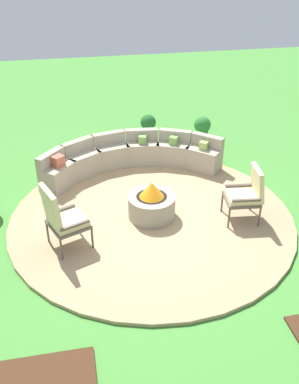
{
  "coord_description": "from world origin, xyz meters",
  "views": [
    {
      "loc": [
        -1.31,
        -6.51,
        4.56
      ],
      "look_at": [
        0.0,
        0.2,
        0.45
      ],
      "focal_mm": 41.21,
      "sensor_mm": 36.0,
      "label": 1
    }
  ],
  "objects_px": {
    "lounge_chair_front_left": "(62,217)",
    "potted_plant_3": "(148,126)",
    "fire_pit": "(152,203)",
    "curved_stone_bench": "(130,157)",
    "lounge_chair_front_right": "(247,193)",
    "potted_plant_0": "(202,128)"
  },
  "relations": [
    {
      "from": "lounge_chair_front_right",
      "to": "lounge_chair_front_left",
      "type": "bearing_deg",
      "value": 99.94
    },
    {
      "from": "curved_stone_bench",
      "to": "fire_pit",
      "type": "bearing_deg",
      "value": -86.51
    },
    {
      "from": "lounge_chair_front_right",
      "to": "fire_pit",
      "type": "bearing_deg",
      "value": 82.68
    },
    {
      "from": "lounge_chair_front_right",
      "to": "potted_plant_0",
      "type": "distance_m",
      "value": 3.5
    },
    {
      "from": "fire_pit",
      "to": "lounge_chair_front_right",
      "type": "relative_size",
      "value": 0.83
    },
    {
      "from": "lounge_chair_front_right",
      "to": "potted_plant_0",
      "type": "height_order",
      "value": "lounge_chair_front_right"
    },
    {
      "from": "fire_pit",
      "to": "lounge_chair_front_left",
      "type": "height_order",
      "value": "lounge_chair_front_left"
    },
    {
      "from": "lounge_chair_front_left",
      "to": "potted_plant_3",
      "type": "height_order",
      "value": "lounge_chair_front_left"
    },
    {
      "from": "lounge_chair_front_left",
      "to": "lounge_chair_front_right",
      "type": "bearing_deg",
      "value": 71.4
    },
    {
      "from": "fire_pit",
      "to": "curved_stone_bench",
      "type": "distance_m",
      "value": 1.83
    },
    {
      "from": "curved_stone_bench",
      "to": "potted_plant_3",
      "type": "distance_m",
      "value": 1.76
    },
    {
      "from": "fire_pit",
      "to": "potted_plant_0",
      "type": "xyz_separation_m",
      "value": [
        1.88,
        3.1,
        0.03
      ]
    },
    {
      "from": "lounge_chair_front_left",
      "to": "potted_plant_3",
      "type": "bearing_deg",
      "value": 129.33
    },
    {
      "from": "curved_stone_bench",
      "to": "potted_plant_0",
      "type": "xyz_separation_m",
      "value": [
        1.99,
        1.27,
        -0.01
      ]
    },
    {
      "from": "curved_stone_bench",
      "to": "lounge_chair_front_left",
      "type": "relative_size",
      "value": 3.38
    },
    {
      "from": "curved_stone_bench",
      "to": "lounge_chair_front_right",
      "type": "distance_m",
      "value": 2.82
    },
    {
      "from": "potted_plant_0",
      "to": "potted_plant_3",
      "type": "xyz_separation_m",
      "value": [
        -1.28,
        0.34,
        0.02
      ]
    },
    {
      "from": "lounge_chair_front_left",
      "to": "lounge_chair_front_right",
      "type": "relative_size",
      "value": 1.13
    },
    {
      "from": "potted_plant_3",
      "to": "lounge_chair_front_right",
      "type": "bearing_deg",
      "value": -75.05
    },
    {
      "from": "fire_pit",
      "to": "lounge_chair_front_left",
      "type": "relative_size",
      "value": 0.74
    },
    {
      "from": "lounge_chair_front_right",
      "to": "curved_stone_bench",
      "type": "bearing_deg",
      "value": 44.18
    },
    {
      "from": "lounge_chair_front_left",
      "to": "potted_plant_3",
      "type": "relative_size",
      "value": 1.74
    }
  ]
}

